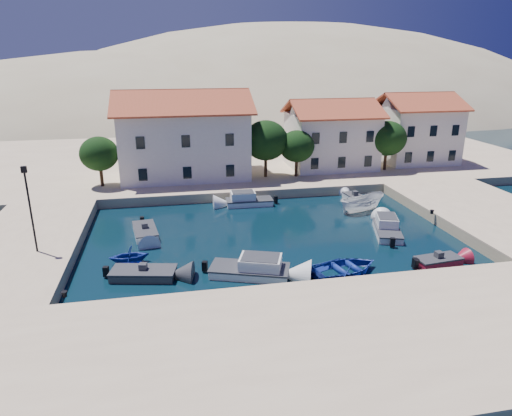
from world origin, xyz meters
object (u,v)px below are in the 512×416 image
(building_left, at_px, (184,133))
(rowboat_south, at_px, (344,273))
(cabin_cruiser_east, at_px, (387,229))
(boat_east, at_px, (361,212))
(building_mid, at_px, (331,133))
(cabin_cruiser_south, at_px, (250,269))
(lamppost, at_px, (29,201))
(building_right, at_px, (416,127))

(building_left, height_order, rowboat_south, building_left)
(cabin_cruiser_east, bearing_deg, building_left, 57.31)
(rowboat_south, relative_size, boat_east, 1.05)
(building_mid, bearing_deg, boat_east, -97.50)
(building_mid, height_order, cabin_cruiser_east, building_mid)
(cabin_cruiser_south, relative_size, rowboat_south, 1.15)
(lamppost, height_order, cabin_cruiser_east, lamppost)
(cabin_cruiser_south, xyz_separation_m, cabin_cruiser_east, (12.68, 5.15, -0.00))
(lamppost, distance_m, rowboat_south, 22.32)
(building_left, bearing_deg, rowboat_south, -69.50)
(lamppost, bearing_deg, building_left, 60.10)
(cabin_cruiser_east, bearing_deg, building_mid, 12.15)
(cabin_cruiser_south, bearing_deg, cabin_cruiser_east, 41.84)
(building_mid, relative_size, cabin_cruiser_east, 2.05)
(building_mid, distance_m, lamppost, 36.21)
(lamppost, relative_size, boat_east, 1.29)
(building_left, bearing_deg, boat_east, -40.12)
(cabin_cruiser_south, bearing_deg, rowboat_south, 11.45)
(rowboat_south, xyz_separation_m, cabin_cruiser_east, (6.19, 6.09, 0.48))
(building_left, distance_m, boat_east, 21.85)
(boat_east, bearing_deg, rowboat_south, 137.12)
(building_right, bearing_deg, cabin_cruiser_east, -123.49)
(cabin_cruiser_south, bearing_deg, boat_east, 60.27)
(building_left, relative_size, building_right, 1.56)
(lamppost, bearing_deg, building_right, 27.93)
(building_mid, relative_size, cabin_cruiser_south, 1.80)
(lamppost, relative_size, cabin_cruiser_south, 1.07)
(cabin_cruiser_south, height_order, rowboat_south, cabin_cruiser_south)
(building_left, relative_size, boat_east, 3.04)
(building_mid, xyz_separation_m, building_right, (12.00, 1.00, 0.25))
(building_left, xyz_separation_m, rowboat_south, (9.57, -25.60, -5.94))
(rowboat_south, bearing_deg, building_left, 7.21)
(building_mid, distance_m, cabin_cruiser_east, 21.17)
(lamppost, relative_size, rowboat_south, 1.23)
(building_mid, height_order, building_right, building_right)
(lamppost, xyz_separation_m, cabin_cruiser_east, (27.27, 0.49, -4.28))
(cabin_cruiser_east, bearing_deg, rowboat_south, 152.89)
(lamppost, bearing_deg, building_mid, 35.45)
(building_mid, xyz_separation_m, rowboat_south, (-8.43, -26.60, -5.22))
(building_left, distance_m, building_mid, 18.04)
(building_right, relative_size, lamppost, 1.52)
(rowboat_south, distance_m, boat_east, 13.70)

